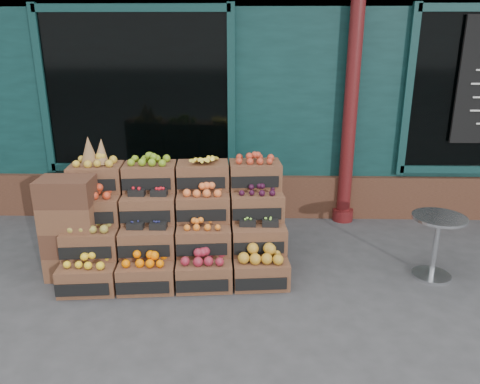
{
  "coord_description": "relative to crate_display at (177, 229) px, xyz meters",
  "views": [
    {
      "loc": [
        -0.08,
        -4.07,
        2.44
      ],
      "look_at": [
        -0.2,
        0.7,
        0.85
      ],
      "focal_mm": 35.0,
      "sensor_mm": 36.0,
      "label": 1
    }
  ],
  "objects": [
    {
      "name": "crate_display",
      "position": [
        0.0,
        0.0,
        0.0
      ],
      "size": [
        2.39,
        1.32,
        1.44
      ],
      "rotation": [
        0.0,
        0.0,
        0.09
      ],
      "color": "brown",
      "rests_on": "ground"
    },
    {
      "name": "bistro_table",
      "position": [
        2.75,
        -0.18,
        -0.02
      ],
      "size": [
        0.55,
        0.55,
        0.69
      ],
      "rotation": [
        0.0,
        0.0,
        0.41
      ],
      "color": "#B4B6BB",
      "rests_on": "ground"
    },
    {
      "name": "shopkeeper",
      "position": [
        -0.65,
        2.02,
        0.45
      ],
      "size": [
        0.77,
        0.65,
        1.79
      ],
      "primitive_type": "imported",
      "rotation": [
        0.0,
        0.0,
        2.73
      ],
      "color": "#175224",
      "rests_on": "ground"
    },
    {
      "name": "shop_facade",
      "position": [
        0.89,
        4.49,
        1.95
      ],
      "size": [
        12.0,
        6.24,
        4.8
      ],
      "color": "#0D2D2C",
      "rests_on": "ground"
    },
    {
      "name": "ground",
      "position": [
        0.89,
        -0.62,
        -0.45
      ],
      "size": [
        60.0,
        60.0,
        0.0
      ],
      "primitive_type": "plane",
      "color": "#39393B",
      "rests_on": "ground"
    },
    {
      "name": "spare_crates",
      "position": [
        -1.07,
        -0.24,
        0.1
      ],
      "size": [
        0.56,
        0.39,
        1.09
      ],
      "rotation": [
        0.0,
        0.0,
        0.03
      ],
      "color": "brown",
      "rests_on": "ground"
    }
  ]
}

